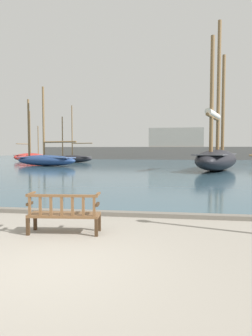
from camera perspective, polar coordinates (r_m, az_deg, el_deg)
The scene contains 9 objects.
ground_plane at distance 5.32m, azimuth -14.96°, elevation -17.53°, with size 160.00×160.00×0.00m, color gray.
harbor_water at distance 48.62m, azimuth 6.24°, elevation 1.28°, with size 100.00×80.00×0.08m, color #385666.
quay_edge_kerb at distance 8.82m, azimuth -4.82°, elevation -8.54°, with size 40.00×0.30×0.12m, color slate.
park_bench at distance 6.98m, azimuth -11.73°, elevation -8.39°, with size 1.64×0.67×0.92m.
sailboat_far_port at distance 27.58m, azimuth 16.90°, elevation 2.18°, with size 6.10×10.87×13.04m.
sailboat_outer_starboard at distance 35.02m, azimuth -15.11°, elevation 1.65°, with size 8.40×4.66×8.85m.
sailboat_centre_channel at distance 44.03m, azimuth -10.04°, elevation 1.92°, with size 6.49×3.36×8.18m.
sailboat_mid_starboard at distance 50.98m, azimuth -17.85°, elevation 2.10°, with size 3.60×6.51×8.04m.
far_breakwater at distance 57.10m, azimuth 7.21°, elevation 3.42°, with size 45.23×2.40×5.97m.
Camera 1 is at (2.01, -4.54, 1.90)m, focal length 32.00 mm.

